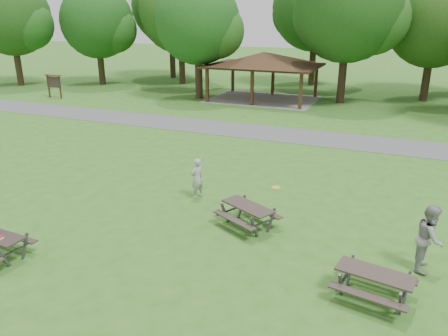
% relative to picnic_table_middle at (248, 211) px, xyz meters
% --- Properties ---
extents(ground, '(160.00, 160.00, 0.00)m').
position_rel_picnic_table_middle_xyz_m(ground, '(-2.51, -2.38, -0.57)').
color(ground, '#30661D').
rests_on(ground, ground).
extents(asphalt_path, '(120.00, 3.20, 0.02)m').
position_rel_picnic_table_middle_xyz_m(asphalt_path, '(-2.51, 11.62, -0.56)').
color(asphalt_path, '#4F4F52').
rests_on(asphalt_path, ground).
extents(pavilion, '(8.60, 7.01, 3.76)m').
position_rel_picnic_table_middle_xyz_m(pavilion, '(-6.51, 21.62, 2.49)').
color(pavilion, '#3A2415').
rests_on(pavilion, ground).
extents(notice_board, '(1.60, 0.30, 1.88)m').
position_rel_picnic_table_middle_xyz_m(notice_board, '(-22.51, 15.62, 0.74)').
color(notice_board, '#311F12').
rests_on(notice_board, ground).
extents(tree_row_a, '(7.56, 7.20, 9.97)m').
position_rel_picnic_table_middle_xyz_m(tree_row_a, '(-30.42, 19.64, 5.58)').
color(tree_row_a, '#302015').
rests_on(tree_row_a, ground).
extents(tree_row_b, '(7.14, 6.80, 9.28)m').
position_rel_picnic_table_middle_xyz_m(tree_row_b, '(-23.43, 23.14, 5.09)').
color(tree_row_b, black).
rests_on(tree_row_b, ground).
extents(tree_row_c, '(8.19, 7.80, 10.67)m').
position_rel_picnic_table_middle_xyz_m(tree_row_c, '(-16.42, 26.64, 5.96)').
color(tree_row_c, black).
rests_on(tree_row_c, ground).
extents(tree_row_d, '(6.93, 6.60, 9.27)m').
position_rel_picnic_table_middle_xyz_m(tree_row_d, '(-11.43, 20.14, 5.20)').
color(tree_row_d, black).
rests_on(tree_row_d, ground).
extents(tree_row_e, '(8.40, 8.00, 11.02)m').
position_rel_picnic_table_middle_xyz_m(tree_row_e, '(-0.41, 22.64, 6.21)').
color(tree_row_e, black).
rests_on(tree_row_e, ground).
extents(tree_row_f, '(7.35, 7.00, 9.55)m').
position_rel_picnic_table_middle_xyz_m(tree_row_f, '(5.57, 26.14, 5.27)').
color(tree_row_f, black).
rests_on(tree_row_f, ground).
extents(tree_deep_a, '(8.40, 8.00, 11.38)m').
position_rel_picnic_table_middle_xyz_m(tree_deep_a, '(-19.41, 30.14, 6.56)').
color(tree_deep_a, black).
rests_on(tree_deep_a, ground).
extents(tree_deep_b, '(8.40, 8.00, 11.13)m').
position_rel_picnic_table_middle_xyz_m(tree_deep_b, '(-4.41, 30.64, 6.31)').
color(tree_deep_b, black).
rests_on(tree_deep_b, ground).
extents(picnic_table_middle, '(2.25, 2.09, 0.78)m').
position_rel_picnic_table_middle_xyz_m(picnic_table_middle, '(0.00, 0.00, 0.00)').
color(picnic_table_middle, '#2F2622').
rests_on(picnic_table_middle, ground).
extents(picnic_table_far, '(2.01, 1.72, 0.78)m').
position_rel_picnic_table_middle_xyz_m(picnic_table_far, '(4.11, -2.43, -0.00)').
color(picnic_table_far, '#322924').
rests_on(picnic_table_far, ground).
extents(frisbee_in_flight, '(0.36, 0.36, 0.02)m').
position_rel_picnic_table_middle_xyz_m(frisbee_in_flight, '(0.71, 0.70, 0.66)').
color(frisbee_in_flight, gold).
rests_on(frisbee_in_flight, ground).
extents(frisbee_thrower, '(0.53, 0.66, 1.55)m').
position_rel_picnic_table_middle_xyz_m(frisbee_thrower, '(-2.57, 1.53, 0.20)').
color(frisbee_thrower, '#A5A5A8').
rests_on(frisbee_thrower, ground).
extents(frisbee_catcher, '(0.79, 0.97, 1.87)m').
position_rel_picnic_table_middle_xyz_m(frisbee_catcher, '(5.31, -0.45, 0.36)').
color(frisbee_catcher, gray).
rests_on(frisbee_catcher, ground).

